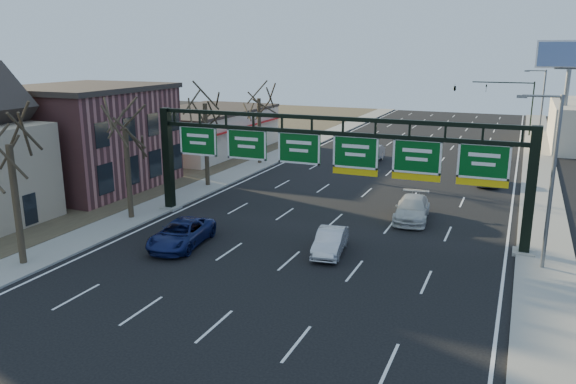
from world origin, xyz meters
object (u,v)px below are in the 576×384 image
at_px(car_silver_sedan, 330,242).
at_px(car_blue_suv, 181,234).
at_px(car_white_wagon, 412,209).
at_px(sign_gantry, 329,158).

bearing_deg(car_silver_sedan, car_blue_suv, -173.56).
xyz_separation_m(car_silver_sedan, car_white_wagon, (3.02, 8.13, 0.08)).
xyz_separation_m(sign_gantry, car_silver_sedan, (1.51, -4.04, -3.94)).
relative_size(sign_gantry, car_silver_sedan, 5.91).
bearing_deg(car_white_wagon, car_silver_sedan, -115.70).
bearing_deg(sign_gantry, car_silver_sedan, -69.50).
bearing_deg(car_silver_sedan, car_white_wagon, 61.44).
height_order(car_blue_suv, car_silver_sedan, car_blue_suv).
relative_size(car_blue_suv, car_silver_sedan, 1.27).
bearing_deg(sign_gantry, car_blue_suv, -137.73).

